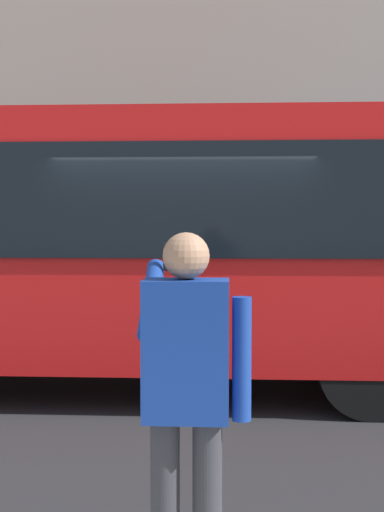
% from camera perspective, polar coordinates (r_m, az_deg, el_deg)
% --- Properties ---
extents(ground_plane, '(60.00, 60.00, 0.00)m').
position_cam_1_polar(ground_plane, '(7.74, -0.24, -11.34)').
color(ground_plane, '#232326').
extents(building_facade_far, '(28.00, 1.55, 12.00)m').
position_cam_1_polar(building_facade_far, '(14.87, 1.51, 18.83)').
color(building_facade_far, '#A89E8E').
rests_on(building_facade_far, ground_plane).
extents(red_bus, '(9.05, 2.54, 3.08)m').
position_cam_1_polar(red_bus, '(8.01, -8.98, 1.28)').
color(red_bus, red).
rests_on(red_bus, ground_plane).
extents(pedestrian_photographer, '(0.53, 0.52, 1.70)m').
position_cam_1_polar(pedestrian_photographer, '(3.34, -0.41, -10.31)').
color(pedestrian_photographer, '#2D2D33').
rests_on(pedestrian_photographer, sidewalk_curb).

